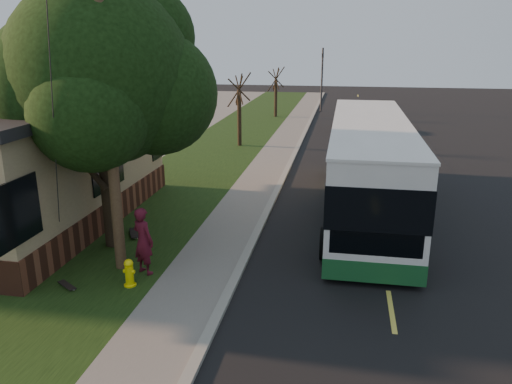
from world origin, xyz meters
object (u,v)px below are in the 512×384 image
bare_tree_far (276,93)px  utility_pole (107,103)px  distant_car (357,121)px  skateboarder (143,241)px  bare_tree_near (239,111)px  transit_bus (368,164)px  leafy_tree (104,77)px  traffic_signal (322,75)px  fire_hydrant (129,273)px  skateboard_spare (67,285)px  dumpster (14,191)px  skateboard_main (134,233)px

bare_tree_far → utility_pole: bearing=-90.6°
distant_car → skateboarder: bearing=-106.6°
bare_tree_near → skateboarder: size_ratio=2.29×
transit_bus → skateboarder: 8.97m
transit_bus → skateboarder: transit_bus is taller
bare_tree_near → leafy_tree: bearing=-92.5°
traffic_signal → distant_car: bearing=-72.9°
fire_hydrant → skateboard_spare: 1.64m
dumpster → bare_tree_near: bearing=64.9°
bare_tree_near → traffic_signal: size_ratio=0.78×
fire_hydrant → distant_car: distant_car is taller
leafy_tree → bare_tree_near: leafy_tree is taller
skateboarder → skateboard_main: (-1.43, 2.53, -0.88)m
transit_bus → skateboard_spare: 11.05m
leafy_tree → bare_tree_near: 15.66m
fire_hydrant → traffic_signal: 34.25m
leafy_tree → distant_car: 23.35m
traffic_signal → dumpster: size_ratio=3.25×
fire_hydrant → utility_pole: 4.37m
bare_tree_near → transit_bus: bare_tree_near is taller
bare_tree_near → skateboarder: 17.28m
bare_tree_near → skateboard_main: size_ratio=4.78×
skateboarder → leafy_tree: bearing=-21.2°
dumpster → bare_tree_far: bearing=75.3°
traffic_signal → skateboarder: bearing=-95.2°
skateboard_spare → leafy_tree: bearing=90.0°
transit_bus → bare_tree_near: bearing=123.6°
skateboarder → skateboard_spare: bearing=61.6°
traffic_signal → utility_pole: bearing=-96.6°
transit_bus → skateboarder: size_ratio=6.73×
fire_hydrant → utility_pole: (-0.71, 0.99, 4.20)m
fire_hydrant → transit_bus: size_ratio=0.06×
skateboard_main → skateboarder: bearing=-60.5°
leafy_tree → bare_tree_far: leafy_tree is taller
bare_tree_far → skateboarder: bare_tree_far is taller
utility_pole → skateboarder: 3.72m
bare_tree_far → distant_car: (6.50, -5.74, -1.24)m
fire_hydrant → bare_tree_near: 18.10m
leafy_tree → transit_bus: (7.77, 4.65, -3.35)m
skateboarder → distant_car: (6.00, 23.48, -0.25)m
leafy_tree → skateboarder: bearing=-48.1°
fire_hydrant → transit_bus: bearing=49.6°
traffic_signal → skateboard_main: traffic_signal is taller
utility_pole → traffic_signal: (3.81, 33.01, -1.47)m
distant_car → skateboard_main: bearing=-111.8°
skateboard_spare → bare_tree_far: bearing=87.8°
bare_tree_far → distant_car: bearing=-41.4°
leafy_tree → skateboard_spare: (0.00, -3.02, -5.05)m
dumpster → leafy_tree: bearing=-25.7°
utility_pole → bare_tree_far: (0.31, 29.01, -2.63)m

